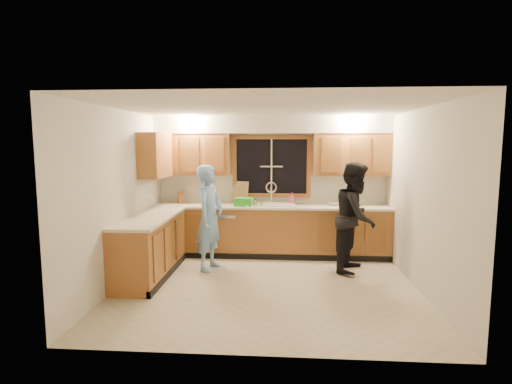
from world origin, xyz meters
TOP-DOWN VIEW (x-y plane):
  - floor at (0.00, 0.00)m, footprint 4.20×4.20m
  - ceiling at (0.00, 0.00)m, footprint 4.20×4.20m
  - wall_back at (0.00, 1.90)m, footprint 4.20×0.00m
  - wall_left at (-2.10, 0.00)m, footprint 0.00×3.80m
  - wall_right at (2.10, 0.00)m, footprint 0.00×3.80m
  - base_cabinets_back at (0.00, 1.60)m, footprint 4.20×0.60m
  - base_cabinets_left at (-1.80, 0.35)m, footprint 0.60×1.90m
  - countertop_back at (0.00, 1.58)m, footprint 4.20×0.63m
  - countertop_left at (-1.79, 0.35)m, footprint 0.63×1.90m
  - upper_cabinets_left at (-1.43, 1.73)m, footprint 1.35×0.33m
  - upper_cabinets_right at (1.43, 1.73)m, footprint 1.35×0.33m
  - upper_cabinets_return at (-1.94, 1.12)m, footprint 0.33×0.90m
  - soffit at (0.00, 1.72)m, footprint 4.20×0.35m
  - window_frame at (0.00, 1.89)m, footprint 1.44×0.03m
  - sink at (0.00, 1.60)m, footprint 0.86×0.52m
  - dishwasher at (-0.85, 1.59)m, footprint 0.60×0.56m
  - stove at (-1.80, -0.22)m, footprint 0.58×0.75m
  - man at (-0.95, 0.72)m, footprint 0.55×0.70m
  - woman at (1.37, 0.82)m, footprint 0.92×1.03m
  - knife_block at (-1.68, 1.74)m, footprint 0.14×0.14m
  - cutting_board at (-0.58, 1.82)m, footprint 0.32×0.19m
  - dish_crate at (-0.48, 1.49)m, footprint 0.33×0.31m
  - soap_bottle at (0.38, 1.77)m, footprint 0.12×0.12m
  - bowl at (1.13, 1.68)m, footprint 0.24×0.24m
  - can_left at (-0.26, 1.40)m, footprint 0.09×0.09m
  - can_right at (-0.15, 1.42)m, footprint 0.07×0.07m

SIDE VIEW (x-z plane):
  - floor at x=0.00m, z-range 0.00..0.00m
  - dishwasher at x=-0.85m, z-range 0.00..0.82m
  - base_cabinets_back at x=0.00m, z-range 0.00..0.88m
  - base_cabinets_left at x=-1.80m, z-range 0.00..0.88m
  - stove at x=-1.80m, z-range 0.00..0.90m
  - man at x=-0.95m, z-range 0.00..1.69m
  - sink at x=0.00m, z-range 0.58..1.15m
  - woman at x=1.37m, z-range 0.00..1.73m
  - countertop_back at x=0.00m, z-range 0.88..0.92m
  - countertop_left at x=-1.79m, z-range 0.88..0.92m
  - bowl at x=1.13m, z-range 0.92..0.97m
  - can_right at x=-0.15m, z-range 0.92..1.03m
  - can_left at x=-0.26m, z-range 0.92..1.05m
  - dish_crate at x=-0.48m, z-range 0.92..1.06m
  - knife_block at x=-1.68m, z-range 0.92..1.12m
  - soap_bottle at x=0.38m, z-range 0.92..1.13m
  - cutting_board at x=-0.58m, z-range 0.92..1.32m
  - wall_back at x=0.00m, z-range -0.85..3.35m
  - wall_left at x=-2.10m, z-range -0.65..3.15m
  - wall_right at x=2.10m, z-range -0.65..3.15m
  - window_frame at x=0.00m, z-range 1.03..2.17m
  - upper_cabinets_left at x=-1.43m, z-range 1.45..2.20m
  - upper_cabinets_right at x=1.43m, z-range 1.45..2.20m
  - upper_cabinets_return at x=-1.94m, z-range 1.45..2.20m
  - soffit at x=0.00m, z-range 2.20..2.50m
  - ceiling at x=0.00m, z-range 2.50..2.50m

